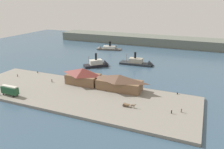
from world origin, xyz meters
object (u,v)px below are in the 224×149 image
street_tram (10,90)px  ferry_moored_east (106,48)px  mooring_post_east (38,72)px  ferry_moored_west (140,63)px  ferry_approaching_west (99,64)px  pedestrian_near_cart (181,110)px  pedestrian_near_west_shed (52,81)px  ferry_shed_west_terminal (83,76)px  ferry_shed_east_terminal (119,82)px  mooring_post_center_east (66,76)px  pedestrian_standing_center (171,112)px  pedestrian_walking_west (18,75)px  horse_cart (129,105)px  mooring_post_west (177,93)px

street_tram → ferry_moored_east: 106.87m
mooring_post_east → ferry_moored_west: 65.63m
ferry_approaching_west → ferry_moored_west: size_ratio=0.69×
mooring_post_east → ferry_moored_west: size_ratio=0.04×
mooring_post_east → pedestrian_near_cart: bearing=-11.2°
pedestrian_near_west_shed → ferry_moored_west: 61.36m
mooring_post_east → ferry_shed_west_terminal: bearing=-7.4°
pedestrian_near_west_shed → ferry_approaching_west: ferry_approaching_west is taller
ferry_shed_east_terminal → mooring_post_center_east: 34.09m
street_tram → pedestrian_standing_center: (69.27, 11.22, -1.89)m
ferry_moored_west → ferry_shed_east_terminal: bearing=-86.1°
ferry_shed_west_terminal → ferry_moored_east: 84.54m
pedestrian_walking_west → ferry_shed_east_terminal: bearing=4.7°
mooring_post_east → ferry_approaching_west: ferry_approaching_west is taller
horse_cart → mooring_post_center_east: 48.21m
mooring_post_center_east → ferry_approaching_west: (5.78, 29.21, -0.04)m
pedestrian_standing_center → ferry_moored_east: ferry_moored_east is taller
horse_cart → pedestrian_near_cart: (19.86, 3.73, -0.14)m
pedestrian_near_west_shed → pedestrian_standing_center: 63.29m
street_tram → mooring_post_east: bearing=109.0°
pedestrian_near_west_shed → pedestrian_walking_west: bearing=-178.7°
ferry_approaching_west → ferry_moored_east: 49.89m
pedestrian_standing_center → mooring_post_east: 81.80m
pedestrian_near_west_shed → mooring_post_east: size_ratio=1.92×
mooring_post_west → mooring_post_center_east: bearing=-179.9°
ferry_shed_east_terminal → pedestrian_standing_center: size_ratio=13.55×
pedestrian_near_west_shed → pedestrian_standing_center: size_ratio=1.09×
pedestrian_near_west_shed → mooring_post_center_east: size_ratio=1.92×
ferry_shed_east_terminal → street_tram: size_ratio=2.55×
horse_cart → ferry_approaching_west: ferry_approaching_west is taller
street_tram → pedestrian_near_west_shed: 22.09m
ferry_moored_east → ferry_shed_west_terminal: bearing=-73.7°
pedestrian_walking_west → ferry_moored_west: bearing=43.4°
pedestrian_standing_center → pedestrian_near_cart: bearing=35.8°
ferry_approaching_west → ferry_moored_east: ferry_approaching_west is taller
street_tram → ferry_moored_east: bearing=90.5°
ferry_shed_east_terminal → pedestrian_near_cart: 32.32m
pedestrian_standing_center → ferry_moored_east: 118.61m
pedestrian_standing_center → ferry_moored_east: (-70.20, 95.61, -0.64)m
ferry_shed_west_terminal → street_tram: 34.40m
mooring_post_east → street_tram: bearing=-71.0°
ferry_moored_west → ferry_moored_east: 52.68m
street_tram → pedestrian_walking_west: (-16.12, 20.43, -1.90)m
ferry_shed_west_terminal → pedestrian_near_west_shed: ferry_shed_west_terminal is taller
mooring_post_east → ferry_approaching_west: bearing=49.5°
horse_cart → mooring_post_west: (16.29, 20.51, -0.49)m
pedestrian_near_cart → mooring_post_east: 84.53m
street_tram → mooring_post_east: street_tram is taller
street_tram → mooring_post_west: 75.45m
mooring_post_west → mooring_post_east: same height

